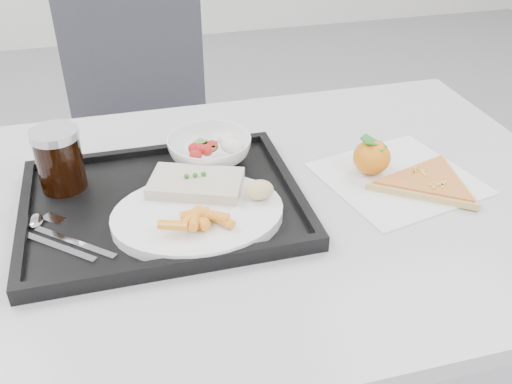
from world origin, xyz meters
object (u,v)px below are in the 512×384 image
object	(u,v)px
cola_glass	(59,158)
table	(241,232)
chair	(142,119)
tray	(163,205)
pizza_slice	(429,182)
salad_bowl	(209,150)
dinner_plate	(198,215)
tangerine	(372,157)

from	to	relation	value
cola_glass	table	bearing A→B (deg)	-18.89
table	chair	xyz separation A→B (m)	(-0.11, 0.81, -0.15)
chair	tray	distance (m)	0.83
cola_glass	pizza_slice	xyz separation A→B (m)	(0.61, -0.14, -0.06)
salad_bowl	cola_glass	size ratio (longest dim) A/B	1.41
tray	dinner_plate	world-z (taller)	dinner_plate
table	tangerine	xyz separation A→B (m)	(0.25, 0.02, 0.10)
chair	cola_glass	size ratio (longest dim) A/B	8.61
tray	pizza_slice	world-z (taller)	tray
cola_glass	tray	bearing A→B (deg)	-29.65
cola_glass	tangerine	distance (m)	0.54
salad_bowl	pizza_slice	distance (m)	0.39
table	dinner_plate	distance (m)	0.13
dinner_plate	tangerine	world-z (taller)	tangerine
tray	salad_bowl	size ratio (longest dim) A/B	2.96
salad_bowl	tangerine	distance (m)	0.29
chair	tangerine	xyz separation A→B (m)	(0.36, -0.78, 0.25)
tray	tangerine	bearing A→B (deg)	2.23
table	tray	bearing A→B (deg)	176.03
pizza_slice	dinner_plate	bearing A→B (deg)	-178.27
dinner_plate	salad_bowl	xyz separation A→B (m)	(0.05, 0.18, 0.01)
pizza_slice	tray	bearing A→B (deg)	173.39
chair	dinner_plate	world-z (taller)	chair
pizza_slice	salad_bowl	bearing A→B (deg)	155.33
tray	salad_bowl	world-z (taller)	salad_bowl
chair	tray	size ratio (longest dim) A/B	2.07
chair	salad_bowl	size ratio (longest dim) A/B	6.11
dinner_plate	salad_bowl	size ratio (longest dim) A/B	1.78
table	pizza_slice	bearing A→B (deg)	-7.65
tray	pizza_slice	bearing A→B (deg)	-6.61
salad_bowl	pizza_slice	bearing A→B (deg)	-24.67
dinner_plate	chair	bearing A→B (deg)	92.00
tangerine	salad_bowl	bearing A→B (deg)	160.85
chair	cola_glass	xyz separation A→B (m)	(-0.17, -0.71, 0.28)
dinner_plate	salad_bowl	world-z (taller)	salad_bowl
chair	salad_bowl	xyz separation A→B (m)	(0.08, -0.69, 0.25)
tray	cola_glass	xyz separation A→B (m)	(-0.16, 0.09, 0.06)
dinner_plate	tangerine	xyz separation A→B (m)	(0.33, 0.08, 0.01)
cola_glass	tangerine	bearing A→B (deg)	-7.90
table	chair	size ratio (longest dim) A/B	1.29
table	pizza_slice	distance (m)	0.34
dinner_plate	salad_bowl	bearing A→B (deg)	73.20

